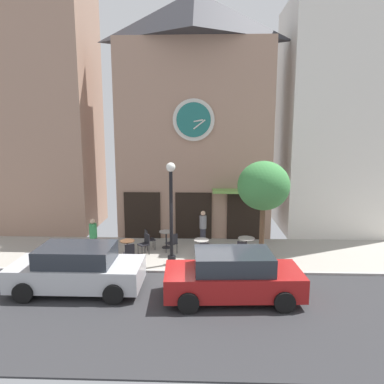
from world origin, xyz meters
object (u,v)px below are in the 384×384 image
Objects in this scene: pedestrian_green at (93,237)px; parked_car_silver at (77,269)px; cafe_table_leftmost at (166,237)px; parked_car_red at (233,276)px; cafe_chair_facing_wall at (148,238)px; cafe_table_near_curb at (201,245)px; cafe_chair_by_entrance at (129,252)px; cafe_chair_mid_row at (173,242)px; pedestrian_grey at (203,228)px; cafe_chair_curbside at (242,250)px; cafe_chair_near_tree at (145,242)px; cafe_chair_corner at (204,251)px; cafe_table_center_left at (246,243)px; street_lamp at (171,214)px; cafe_table_near_door at (127,247)px; street_tree at (264,186)px.

pedestrian_green reaches higher than parked_car_silver.
cafe_table_leftmost is 5.52m from parked_car_red.
cafe_chair_facing_wall is at bearing 126.65° from parked_car_red.
cafe_table_near_curb is 3.03m from cafe_chair_by_entrance.
cafe_table_near_curb is 0.84× the size of cafe_chair_mid_row.
pedestrian_grey is at bearing 40.29° from cafe_chair_by_entrance.
cafe_chair_curbside is 0.54× the size of pedestrian_grey.
cafe_chair_facing_wall is 0.21× the size of parked_car_red.
cafe_chair_by_entrance is at bearing 61.00° from parked_car_silver.
cafe_chair_near_tree is at bearing 174.11° from cafe_table_near_curb.
cafe_chair_by_entrance is 1.00× the size of cafe_chair_near_tree.
parked_car_silver reaches higher than cafe_chair_corner.
cafe_chair_corner is (1.72, -1.90, 0.01)m from cafe_table_leftmost.
cafe_chair_near_tree is 5.28m from parked_car_red.
parked_car_silver is at bearing 175.55° from parked_car_red.
cafe_table_leftmost is 0.18× the size of parked_car_red.
cafe_table_center_left is 0.86× the size of cafe_chair_near_tree.
cafe_chair_facing_wall is 0.54× the size of pedestrian_green.
street_lamp is 2.56m from cafe_table_near_door.
parked_car_silver is at bearing -119.32° from cafe_table_leftmost.
cafe_table_near_curb is at bearing 37.49° from street_lamp.
cafe_chair_corner is at bearing -150.38° from cafe_table_center_left.
cafe_chair_near_tree and cafe_chair_mid_row have the same top height.
cafe_chair_by_entrance is 0.54× the size of pedestrian_green.
street_lamp is at bearing -142.51° from cafe_table_near_curb.
cafe_table_center_left is 4.07m from parked_car_red.
cafe_chair_by_entrance is at bearing -103.44° from cafe_chair_facing_wall.
street_tree is at bearing 1.05° from cafe_chair_by_entrance.
cafe_chair_curbside is at bearing -27.51° from cafe_table_leftmost.
parked_car_red is at bearing -74.49° from cafe_table_near_curb.
parked_car_silver is (-5.77, -2.74, 0.23)m from cafe_chair_curbside.
cafe_table_center_left is (3.52, -0.88, 0.03)m from cafe_table_leftmost.
cafe_table_leftmost is (-0.43, 2.02, -1.56)m from street_lamp.
cafe_table_near_curb is 0.18× the size of parked_car_silver.
parked_car_silver is (-1.01, -3.05, 0.26)m from cafe_table_near_door.
cafe_chair_facing_wall and cafe_chair_corner have the same top height.
pedestrian_green is (-2.10, -0.44, 0.33)m from cafe_chair_near_tree.
cafe_chair_near_tree reaches higher than cafe_table_leftmost.
parked_car_silver reaches higher than cafe_table_near_curb.
cafe_chair_facing_wall is at bearing 124.22° from street_lamp.
cafe_chair_mid_row is at bearing 41.10° from cafe_chair_by_entrance.
cafe_table_leftmost is at bearing 24.07° from pedestrian_green.
street_lamp reaches higher than cafe_chair_mid_row.
cafe_chair_mid_row is (1.84, 0.61, 0.03)m from cafe_table_near_door.
cafe_table_leftmost is at bearing 118.62° from parked_car_red.
parked_car_silver is at bearing -148.95° from cafe_chair_corner.
parked_car_red reaches higher than cafe_table_near_door.
street_tree is 4.63× the size of cafe_chair_curbside.
cafe_chair_corner is (-1.80, -1.02, -0.02)m from cafe_table_center_left.
cafe_chair_corner is at bearing 31.05° from parked_car_silver.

